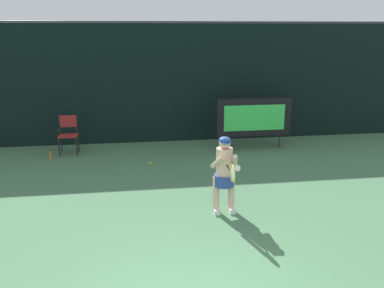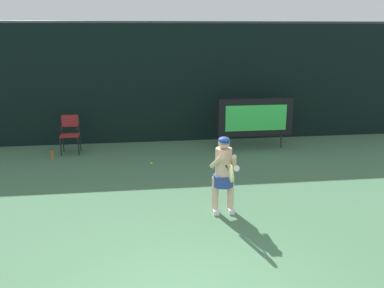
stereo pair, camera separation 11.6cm
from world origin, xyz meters
TOP-DOWN VIEW (x-y plane):
  - backdrop_screen at (0.00, 8.50)m, footprint 18.00×0.12m
  - scoreboard at (2.91, 7.25)m, footprint 2.20×0.21m
  - umpire_chair at (-2.39, 7.52)m, footprint 0.52×0.44m
  - water_bottle at (-2.83, 7.02)m, footprint 0.07×0.07m
  - tennis_player at (1.10, 3.05)m, footprint 0.53×0.60m
  - tennis_racket at (1.10, 2.40)m, footprint 0.03×0.60m
  - tennis_ball_loose at (-0.17, 6.14)m, footprint 0.07×0.07m

SIDE VIEW (x-z plane):
  - tennis_ball_loose at x=-0.17m, z-range 0.00..0.07m
  - water_bottle at x=-2.83m, z-range -0.01..0.26m
  - umpire_chair at x=-2.39m, z-range 0.08..1.16m
  - tennis_player at x=1.10m, z-range 0.07..1.58m
  - scoreboard at x=2.91m, z-range 0.20..1.70m
  - tennis_racket at x=1.10m, z-range 0.87..1.18m
  - backdrop_screen at x=0.00m, z-range -0.02..3.64m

